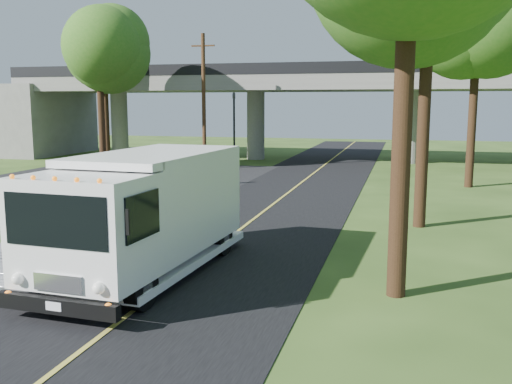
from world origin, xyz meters
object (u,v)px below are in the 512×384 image
(utility_pole, at_px, (204,101))
(red_sedan, at_px, (107,171))
(tree_right_far, at_px, (482,28))
(traffic_signal, at_px, (234,122))
(silver_sedan, at_px, (46,252))
(tree_left_lot, at_px, (100,50))
(tree_left_far, at_px, (105,64))
(step_van, at_px, (145,210))
(pedestrian, at_px, (208,169))

(utility_pole, xyz_separation_m, red_sedan, (-3.19, -7.46, -3.91))
(tree_right_far, bearing_deg, traffic_signal, 157.93)
(utility_pole, height_order, silver_sedan, utility_pole)
(traffic_signal, distance_m, tree_right_far, 17.18)
(traffic_signal, xyz_separation_m, tree_right_far, (15.21, -6.16, 5.10))
(tree_left_lot, bearing_deg, silver_sedan, -64.12)
(tree_right_far, bearing_deg, red_sedan, -170.59)
(tree_right_far, bearing_deg, utility_pole, 166.00)
(traffic_signal, distance_m, tree_left_far, 11.75)
(step_van, relative_size, red_sedan, 1.65)
(traffic_signal, bearing_deg, utility_pole, -126.87)
(traffic_signal, distance_m, tree_left_lot, 10.01)
(step_van, bearing_deg, silver_sedan, -152.51)
(red_sedan, bearing_deg, step_van, -130.41)
(tree_right_far, distance_m, tree_left_far, 27.22)
(utility_pole, xyz_separation_m, tree_left_lot, (-6.29, -2.16, 3.31))
(pedestrian, bearing_deg, traffic_signal, -69.77)
(silver_sedan, bearing_deg, pedestrian, 86.57)
(tree_left_far, relative_size, step_van, 1.27)
(red_sedan, height_order, silver_sedan, silver_sedan)
(tree_left_far, height_order, pedestrian, tree_left_far)
(traffic_signal, relative_size, step_van, 0.67)
(traffic_signal, height_order, silver_sedan, traffic_signal)
(tree_left_far, xyz_separation_m, silver_sedan, (13.59, -27.84, -6.72))
(tree_right_far, xyz_separation_m, pedestrian, (-14.01, -2.72, -7.42))
(tree_right_far, distance_m, silver_sedan, 24.59)
(tree_left_far, height_order, silver_sedan, tree_left_far)
(traffic_signal, xyz_separation_m, step_van, (5.10, -24.98, -1.46))
(tree_left_lot, height_order, red_sedan, tree_left_lot)
(tree_right_far, distance_m, tree_left_lot, 23.09)
(utility_pole, height_order, tree_left_lot, tree_left_lot)
(tree_left_far, distance_m, pedestrian, 17.37)
(utility_pole, distance_m, tree_left_lot, 7.43)
(tree_left_far, bearing_deg, silver_sedan, -63.97)
(tree_left_lot, relative_size, silver_sedan, 2.37)
(utility_pole, height_order, tree_left_far, tree_left_far)
(utility_pole, bearing_deg, traffic_signal, 53.13)
(utility_pole, distance_m, tree_left_far, 10.45)
(tree_right_far, relative_size, silver_sedan, 2.48)
(tree_left_lot, xyz_separation_m, tree_left_far, (-3.00, 6.00, -0.45))
(red_sedan, bearing_deg, utility_pole, -5.83)
(tree_left_lot, relative_size, step_van, 1.35)
(tree_left_lot, height_order, tree_left_far, tree_left_lot)
(traffic_signal, xyz_separation_m, tree_left_far, (-10.79, 1.84, 4.25))
(tree_right_far, xyz_separation_m, tree_left_lot, (-23.00, 2.00, -0.40))
(step_van, xyz_separation_m, red_sedan, (-9.79, 15.51, -1.05))
(step_van, relative_size, pedestrian, 4.38)
(utility_pole, relative_size, red_sedan, 1.91)
(traffic_signal, height_order, tree_left_far, tree_left_far)
(tree_left_far, bearing_deg, red_sedan, -61.63)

